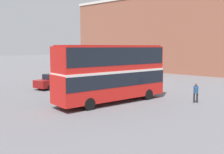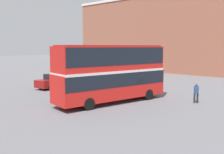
# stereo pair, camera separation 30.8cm
# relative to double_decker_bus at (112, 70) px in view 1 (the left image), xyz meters

# --- Properties ---
(ground_plane) EXTENTS (240.00, 240.00, 0.00)m
(ground_plane) POSITION_rel_double_decker_bus_xyz_m (-0.58, 0.44, -2.80)
(ground_plane) COLOR slate
(building_row_right) EXTENTS (8.97, 38.19, 14.68)m
(building_row_right) POSITION_rel_double_decker_bus_xyz_m (29.35, 13.40, 4.55)
(building_row_right) COLOR #935642
(building_row_right) RESTS_ON ground_plane
(double_decker_bus) EXTENTS (10.63, 4.21, 4.92)m
(double_decker_bus) POSITION_rel_double_decker_bus_xyz_m (0.00, 0.00, 0.00)
(double_decker_bus) COLOR red
(double_decker_bus) RESTS_ON ground_plane
(pedestrian_foreground) EXTENTS (0.58, 0.58, 1.68)m
(pedestrian_foreground) POSITION_rel_double_decker_bus_xyz_m (4.68, -5.46, -1.77)
(pedestrian_foreground) COLOR #232328
(pedestrian_foreground) RESTS_ON ground_plane
(parked_car_kerb_near) EXTENTS (4.67, 2.24, 1.68)m
(parked_car_kerb_near) POSITION_rel_double_decker_bus_xyz_m (1.33, 10.24, -1.97)
(parked_car_kerb_near) COLOR maroon
(parked_car_kerb_near) RESTS_ON ground_plane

